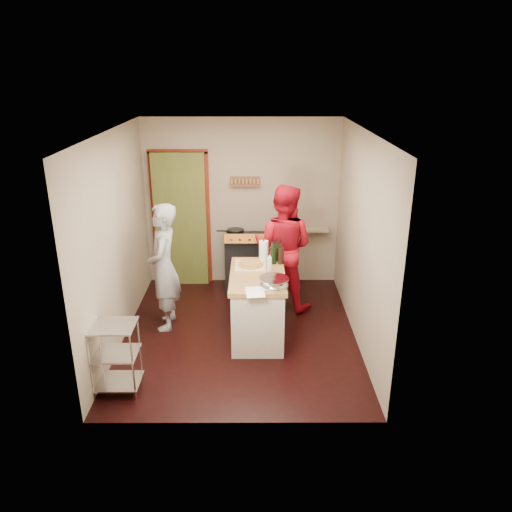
# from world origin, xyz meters

# --- Properties ---
(floor) EXTENTS (3.50, 3.50, 0.00)m
(floor) POSITION_xyz_m (0.00, 0.00, 0.00)
(floor) COLOR black
(floor) RESTS_ON ground
(back_wall) EXTENTS (3.00, 0.44, 2.60)m
(back_wall) POSITION_xyz_m (-0.64, 1.78, 1.13)
(back_wall) COLOR gray
(back_wall) RESTS_ON ground
(left_wall) EXTENTS (0.04, 3.50, 2.60)m
(left_wall) POSITION_xyz_m (-1.50, 0.00, 1.30)
(left_wall) COLOR gray
(left_wall) RESTS_ON ground
(right_wall) EXTENTS (0.04, 3.50, 2.60)m
(right_wall) POSITION_xyz_m (1.50, 0.00, 1.30)
(right_wall) COLOR gray
(right_wall) RESTS_ON ground
(ceiling) EXTENTS (3.00, 3.50, 0.02)m
(ceiling) POSITION_xyz_m (0.00, 0.00, 2.61)
(ceiling) COLOR white
(ceiling) RESTS_ON back_wall
(stove) EXTENTS (0.60, 0.63, 1.00)m
(stove) POSITION_xyz_m (0.05, 1.42, 0.45)
(stove) COLOR black
(stove) RESTS_ON ground
(wire_shelving) EXTENTS (0.48, 0.40, 0.80)m
(wire_shelving) POSITION_xyz_m (-1.28, -1.20, 0.44)
(wire_shelving) COLOR silver
(wire_shelving) RESTS_ON ground
(island) EXTENTS (0.71, 1.28, 1.19)m
(island) POSITION_xyz_m (0.24, -0.05, 0.47)
(island) COLOR beige
(island) RESTS_ON ground
(person_stripe) EXTENTS (0.43, 0.63, 1.69)m
(person_stripe) POSITION_xyz_m (-0.98, 0.23, 0.85)
(person_stripe) COLOR #A7A6AB
(person_stripe) RESTS_ON ground
(person_red) EXTENTS (1.06, 0.95, 1.80)m
(person_red) POSITION_xyz_m (0.60, 0.84, 0.90)
(person_red) COLOR #AA0B1A
(person_red) RESTS_ON ground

